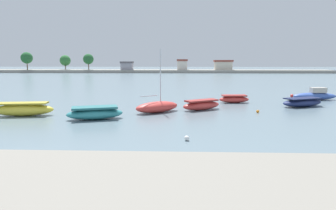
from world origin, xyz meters
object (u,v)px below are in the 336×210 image
object	(u,v)px
moored_boat_8	(315,95)
mooring_buoy_3	(313,94)
moored_boat_3	(95,113)
moored_boat_4	(157,107)
moored_boat_7	(302,102)
mooring_buoy_4	(187,138)
moored_boat_5	(201,105)
mooring_buoy_2	(292,96)
moored_boat_2	(23,109)
mooring_buoy_1	(258,111)
moored_boat_6	(234,99)

from	to	relation	value
moored_boat_8	mooring_buoy_3	bearing A→B (deg)	65.49
moored_boat_3	mooring_buoy_3	distance (m)	32.44
mooring_buoy_3	moored_boat_4	bearing A→B (deg)	-144.89
moored_boat_7	mooring_buoy_4	size ratio (longest dim) A/B	16.36
moored_boat_5	mooring_buoy_2	xyz separation A→B (m)	(13.02, 10.85, -0.28)
moored_boat_2	mooring_buoy_3	world-z (taller)	moored_boat_2
moored_boat_3	mooring_buoy_1	world-z (taller)	moored_boat_3
moored_boat_2	moored_boat_5	size ratio (longest dim) A/B	1.26
moored_boat_4	moored_boat_6	bearing A→B (deg)	1.15
moored_boat_6	mooring_buoy_2	bearing A→B (deg)	27.08
moored_boat_8	mooring_buoy_2	size ratio (longest dim) A/B	13.19
moored_boat_2	mooring_buoy_2	xyz separation A→B (m)	(29.56, 14.82, -0.38)
moored_boat_2	moored_boat_4	bearing A→B (deg)	2.23
moored_boat_6	moored_boat_7	world-z (taller)	moored_boat_7
moored_boat_7	moored_boat_3	bearing A→B (deg)	178.39
mooring_buoy_4	moored_boat_4	bearing A→B (deg)	104.41
mooring_buoy_1	moored_boat_5	bearing A→B (deg)	163.72
moored_boat_5	moored_boat_8	bearing A→B (deg)	-2.57
mooring_buoy_2	mooring_buoy_4	bearing A→B (deg)	-122.92
moored_boat_7	moored_boat_5	bearing A→B (deg)	170.76
moored_boat_5	mooring_buoy_1	size ratio (longest dim) A/B	15.33
moored_boat_6	mooring_buoy_4	distance (m)	18.33
moored_boat_6	mooring_buoy_3	bearing A→B (deg)	27.23
moored_boat_5	moored_boat_8	world-z (taller)	moored_boat_8
moored_boat_4	mooring_buoy_1	xyz separation A→B (m)	(9.73, 0.10, -0.40)
moored_boat_4	mooring_buoy_2	distance (m)	21.46
moored_boat_5	moored_boat_6	xyz separation A→B (m)	(4.24, 5.34, -0.05)
moored_boat_4	mooring_buoy_1	size ratio (longest dim) A/B	21.03
moored_boat_5	mooring_buoy_2	size ratio (longest dim) A/B	10.43
moored_boat_6	mooring_buoy_3	distance (m)	15.09
moored_boat_2	moored_boat_3	bearing A→B (deg)	-19.11
moored_boat_2	moored_boat_4	world-z (taller)	moored_boat_4
moored_boat_4	moored_boat_7	size ratio (longest dim) A/B	1.14
moored_boat_5	mooring_buoy_4	xyz separation A→B (m)	(-1.76, -11.97, -0.33)
moored_boat_6	mooring_buoy_4	size ratio (longest dim) A/B	11.22
moored_boat_2	mooring_buoy_1	size ratio (longest dim) A/B	19.37
moored_boat_8	mooring_buoy_4	distance (m)	26.38
moored_boat_2	mooring_buoy_3	size ratio (longest dim) A/B	18.44
mooring_buoy_2	mooring_buoy_3	distance (m)	4.72
mooring_buoy_1	mooring_buoy_2	size ratio (longest dim) A/B	0.68
mooring_buoy_3	mooring_buoy_4	bearing A→B (deg)	-126.47
moored_boat_5	moored_boat_7	xyz separation A→B (m)	(11.18, 2.63, -0.03)
moored_boat_2	mooring_buoy_2	bearing A→B (deg)	18.06
moored_boat_8	moored_boat_6	bearing A→B (deg)	-167.49
moored_boat_2	moored_boat_4	size ratio (longest dim) A/B	0.92
mooring_buoy_2	moored_boat_4	bearing A→B (deg)	-144.35
moored_boat_4	moored_boat_8	distance (m)	21.87
moored_boat_4	moored_boat_5	world-z (taller)	moored_boat_4
moored_boat_6	moored_boat_8	bearing A→B (deg)	10.62
mooring_buoy_2	mooring_buoy_3	size ratio (longest dim) A/B	1.40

